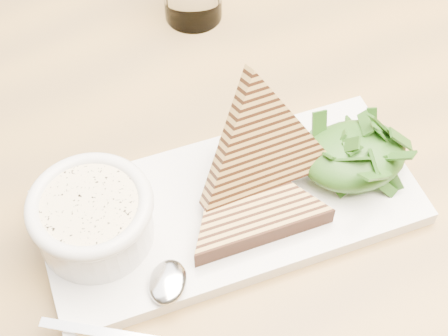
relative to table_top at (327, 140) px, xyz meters
name	(u,v)px	position (x,y,z in m)	size (l,w,h in m)	color
table_top	(327,140)	(0.00, 0.00, 0.00)	(1.28, 0.85, 0.04)	olive
platter	(230,207)	(-0.14, -0.07, 0.03)	(0.38, 0.17, 0.02)	white
soup_bowl	(94,222)	(-0.28, -0.06, 0.06)	(0.11, 0.11, 0.04)	white
soup	(90,206)	(-0.28, -0.06, 0.09)	(0.09, 0.09, 0.01)	#F9E3AF
bowl_rim	(89,205)	(-0.28, -0.06, 0.09)	(0.12, 0.12, 0.01)	white
sandwich_flat	(250,205)	(-0.13, -0.08, 0.05)	(0.17, 0.17, 0.02)	tan
sandwich_lean	(263,147)	(-0.10, -0.05, 0.09)	(0.17, 0.17, 0.09)	tan
salad_base	(354,156)	(-0.01, -0.07, 0.06)	(0.11, 0.09, 0.04)	#1D4815
arugula_pile	(355,152)	(-0.01, -0.07, 0.06)	(0.11, 0.10, 0.05)	#305C1B
spoon_bowl	(168,282)	(-0.23, -0.14, 0.04)	(0.04, 0.05, 0.01)	silver
spoon_handle	(105,333)	(-0.29, -0.16, 0.04)	(0.12, 0.01, 0.00)	silver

